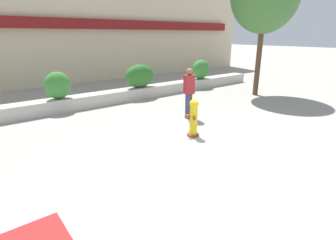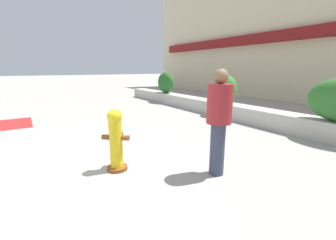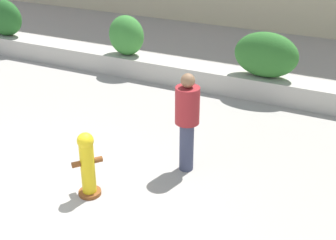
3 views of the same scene
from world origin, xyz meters
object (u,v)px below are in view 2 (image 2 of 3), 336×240
Objects in this scene: hedge_bush_1 at (225,89)px; pedestrian at (219,116)px; hedge_bush_0 at (166,83)px; fire_hydrant at (116,139)px.

pedestrian is at bearing -47.80° from hedge_bush_1.
pedestrian is (7.30, -3.59, -0.03)m from hedge_bush_0.
hedge_bush_1 is 0.93× the size of fire_hydrant.
pedestrian is (3.26, -3.59, -0.02)m from hedge_bush_1.
pedestrian is at bearing -26.19° from hedge_bush_0.
fire_hydrant is 1.76m from pedestrian.
hedge_bush_0 is at bearing 141.69° from fire_hydrant.
fire_hydrant is at bearing -38.31° from hedge_bush_0.
hedge_bush_0 is 7.97m from fire_hydrant.
fire_hydrant is (6.25, -4.93, -0.47)m from hedge_bush_0.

